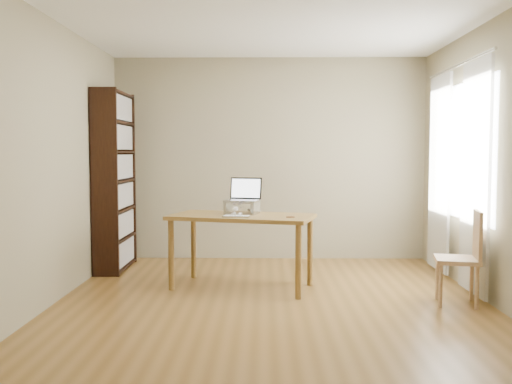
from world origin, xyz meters
The scene contains 10 objects.
room centered at (0.03, 0.01, 1.30)m, with size 4.04×4.54×2.64m.
bookshelf centered at (-1.83, 1.55, 1.05)m, with size 0.30×0.90×2.10m.
curtains centered at (1.92, 0.80, 1.17)m, with size 0.03×1.90×2.25m.
desk centered at (-0.30, 0.63, 0.65)m, with size 1.56×1.06×0.75m.
laptop_stand centered at (-0.30, 0.71, 0.83)m, with size 0.32×0.25×0.13m.
laptop centered at (-0.30, 0.77, 0.94)m, with size 0.39×0.36×0.24m.
keyboard centered at (-0.34, 0.41, 0.76)m, with size 0.28×0.16×0.02m.
coaster centered at (0.19, 0.42, 0.75)m, with size 0.09×0.09×0.01m, color #552C1D.
cat centered at (-0.32, 0.74, 0.82)m, with size 0.25×0.48×0.15m.
chair centered at (1.75, 0.02, 0.46)m, with size 0.45×0.45×0.86m.
Camera 1 is at (-0.07, -5.14, 1.39)m, focal length 40.00 mm.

